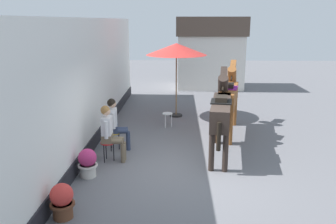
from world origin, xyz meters
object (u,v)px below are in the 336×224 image
object	(u,v)px
spare_stool_white	(167,115)
flower_planter_near	(62,200)
seated_visitor_far	(115,121)
cafe_parasol	(176,50)
saddled_horse_near	(221,110)
seated_visitor_near	(110,131)
saddled_horse_far	(229,95)
flower_planter_far	(88,162)

from	to	relation	value
spare_stool_white	flower_planter_near	bearing A→B (deg)	-106.43
seated_visitor_far	cafe_parasol	distance (m)	4.11
flower_planter_near	spare_stool_white	xyz separation A→B (m)	(1.62, 5.51, 0.07)
seated_visitor_far	saddled_horse_near	xyz separation A→B (m)	(2.71, -0.22, 0.38)
seated_visitor_near	flower_planter_near	distance (m)	2.66
saddled_horse_far	spare_stool_white	distance (m)	2.07
seated_visitor_near	cafe_parasol	distance (m)	4.79
flower_planter_near	cafe_parasol	size ratio (longest dim) A/B	0.25
seated_visitor_near	spare_stool_white	xyz separation A→B (m)	(1.29, 2.90, -0.38)
cafe_parasol	seated_visitor_far	bearing A→B (deg)	-114.08
saddled_horse_far	flower_planter_far	distance (m)	4.85
flower_planter_near	cafe_parasol	distance (m)	7.39
saddled_horse_near	seated_visitor_far	bearing A→B (deg)	175.45
seated_visitor_near	cafe_parasol	world-z (taller)	cafe_parasol
cafe_parasol	spare_stool_white	distance (m)	2.39
flower_planter_far	spare_stool_white	size ratio (longest dim) A/B	1.39
flower_planter_far	spare_stool_white	world-z (taller)	flower_planter_far
cafe_parasol	spare_stool_white	world-z (taller)	cafe_parasol
spare_stool_white	flower_planter_far	bearing A→B (deg)	-112.92
seated_visitor_near	saddled_horse_far	bearing A→B (deg)	37.15
seated_visitor_far	flower_planter_near	world-z (taller)	seated_visitor_far
seated_visitor_far	flower_planter_far	xyz separation A→B (m)	(-0.33, -1.70, -0.44)
seated_visitor_far	flower_planter_far	size ratio (longest dim) A/B	2.17
saddled_horse_far	spare_stool_white	size ratio (longest dim) A/B	6.43
seated_visitor_far	spare_stool_white	bearing A→B (deg)	58.73
flower_planter_near	flower_planter_far	distance (m)	1.69
spare_stool_white	cafe_parasol	bearing A→B (deg)	78.99
flower_planter_near	flower_planter_far	bearing A→B (deg)	89.60
seated_visitor_far	flower_planter_far	bearing A→B (deg)	-100.89
saddled_horse_near	spare_stool_white	distance (m)	2.84
seated_visitor_near	saddled_horse_far	xyz separation A→B (m)	(3.14, 2.38, 0.38)
seated_visitor_far	saddled_horse_far	bearing A→B (deg)	26.90
spare_stool_white	seated_visitor_far	bearing A→B (deg)	-121.27
seated_visitor_far	flower_planter_near	size ratio (longest dim) A/B	2.17
flower_planter_near	spare_stool_white	bearing A→B (deg)	73.57
saddled_horse_far	flower_planter_near	bearing A→B (deg)	-124.93
seated_visitor_far	saddled_horse_near	size ratio (longest dim) A/B	0.47
flower_planter_near	cafe_parasol	world-z (taller)	cafe_parasol
saddled_horse_near	cafe_parasol	distance (m)	4.04
seated_visitor_near	saddled_horse_near	world-z (taller)	saddled_horse_near
seated_visitor_near	saddled_horse_near	bearing A→B (deg)	11.86
seated_visitor_near	spare_stool_white	world-z (taller)	seated_visitor_near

